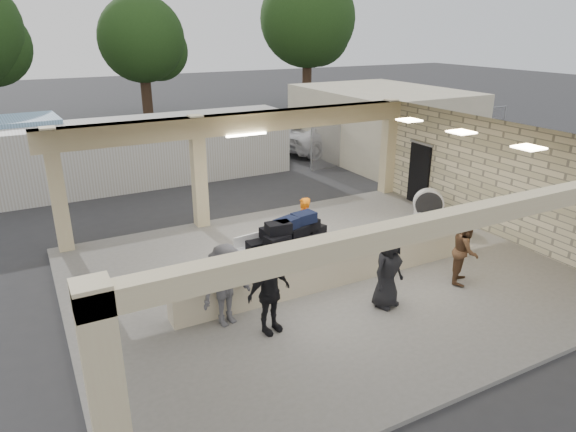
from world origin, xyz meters
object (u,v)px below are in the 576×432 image
passenger_b (269,293)px  car_white_a (327,135)px  container_white (144,151)px  passenger_c (226,285)px  car_dark (270,126)px  baggage_counter (332,265)px  baggage_handler (303,227)px  drum_fan (428,204)px  passenger_a (466,250)px  luggage_cart (291,242)px  passenger_d (388,270)px  car_white_b (400,124)px

passenger_b → car_white_a: passenger_b is taller
container_white → passenger_c: bearing=-95.9°
car_dark → car_white_a: bearing=-119.6°
baggage_counter → car_dark: 17.37m
car_white_a → passenger_c: bearing=128.4°
baggage_handler → car_dark: bearing=175.2°
drum_fan → passenger_a: size_ratio=0.64×
passenger_a → passenger_b: 5.16m
passenger_a → passenger_c: size_ratio=0.92×
luggage_cart → baggage_handler: bearing=36.4°
passenger_b → passenger_d: 2.78m
baggage_counter → luggage_cart: bearing=119.8°
passenger_c → car_dark: passenger_c is taller
car_white_a → container_white: 9.76m
passenger_c → car_white_a: size_ratio=0.33×
passenger_a → passenger_c: (-5.81, 0.93, 0.08)m
baggage_handler → container_white: size_ratio=0.14×
luggage_cart → container_white: bearing=90.1°
baggage_counter → baggage_handler: baggage_handler is taller
luggage_cart → container_white: container_white is taller
passenger_c → container_white: bearing=69.2°
passenger_b → luggage_cart: bearing=40.5°
passenger_b → car_white_a: bearing=41.9°
baggage_counter → car_white_a: 14.83m
baggage_handler → passenger_a: 4.17m
baggage_counter → car_white_a: (7.79, 12.62, 0.20)m
baggage_handler → drum_fan: bearing=113.2°
passenger_d → car_white_a: size_ratio=0.32×
car_white_a → car_white_b: car_white_a is taller
passenger_c → container_white: size_ratio=0.15×
passenger_d → car_dark: bearing=56.3°
passenger_d → luggage_cart: bearing=98.1°
car_white_a → container_white: size_ratio=0.46×
car_white_a → car_dark: car_white_a is taller
passenger_b → car_white_b: bearing=31.3°
drum_fan → baggage_handler: size_ratio=0.64×
baggage_handler → passenger_d: size_ratio=0.94×
container_white → drum_fan: bearing=-52.8°
baggage_handler → container_white: bearing=-149.6°
luggage_cart → passenger_b: 2.76m
passenger_d → car_dark: 18.58m
drum_fan → baggage_handler: baggage_handler is taller
passenger_a → baggage_counter: bearing=114.7°
luggage_cart → passenger_b: bearing=-134.5°
baggage_handler → container_white: 9.54m
passenger_b → passenger_c: bearing=122.3°
passenger_b → car_dark: 19.35m
baggage_handler → passenger_c: size_ratio=0.91×
car_white_a → baggage_handler: bearing=132.7°
passenger_a → luggage_cart: bearing=105.8°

